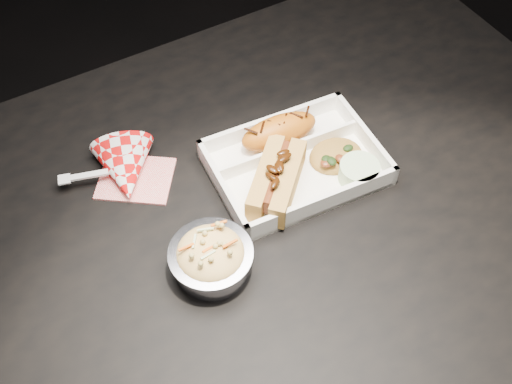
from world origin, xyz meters
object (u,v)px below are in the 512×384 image
(dining_table, at_px, (251,241))
(foil_coleslaw_cup, at_px, (211,257))
(food_tray, at_px, (295,165))
(napkin_fork, at_px, (126,171))
(hotdog, at_px, (277,178))
(fried_pastry, at_px, (279,131))

(dining_table, bearing_deg, foil_coleslaw_cup, -146.81)
(dining_table, relative_size, food_tray, 4.55)
(dining_table, distance_m, napkin_fork, 0.22)
(food_tray, distance_m, hotdog, 0.06)
(fried_pastry, xyz_separation_m, napkin_fork, (-0.23, 0.06, -0.02))
(fried_pastry, relative_size, hotdog, 0.91)
(foil_coleslaw_cup, bearing_deg, food_tray, 25.99)
(dining_table, distance_m, foil_coleslaw_cup, 0.17)
(hotdog, relative_size, napkin_fork, 0.78)
(napkin_fork, bearing_deg, hotdog, -20.06)
(dining_table, height_order, fried_pastry, fried_pastry)
(hotdog, height_order, napkin_fork, napkin_fork)
(food_tray, bearing_deg, foil_coleslaw_cup, -149.36)
(food_tray, bearing_deg, fried_pastry, 90.00)
(food_tray, xyz_separation_m, hotdog, (-0.05, -0.02, 0.02))
(food_tray, distance_m, foil_coleslaw_cup, 0.21)
(hotdog, xyz_separation_m, foil_coleslaw_cup, (-0.15, -0.07, -0.00))
(food_tray, height_order, foil_coleslaw_cup, foil_coleslaw_cup)
(fried_pastry, relative_size, napkin_fork, 0.71)
(napkin_fork, bearing_deg, foil_coleslaw_cup, -62.90)
(fried_pastry, height_order, hotdog, hotdog)
(hotdog, bearing_deg, foil_coleslaw_cup, 161.50)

